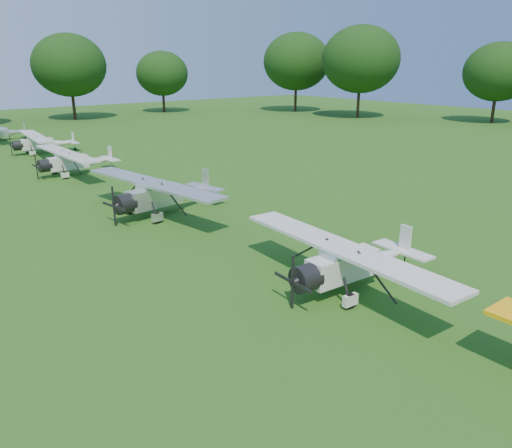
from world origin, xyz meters
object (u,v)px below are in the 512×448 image
Objects in this scene: aircraft_4 at (162,192)px; aircraft_3 at (352,260)px; aircraft_5 at (74,160)px; aircraft_6 at (42,142)px.

aircraft_3 is at bearing -94.71° from aircraft_4.
aircraft_3 is 13.30m from aircraft_4.
aircraft_4 is (-0.79, 13.28, 0.09)m from aircraft_3.
aircraft_4 is 13.51m from aircraft_5.
aircraft_3 is at bearing -89.22° from aircraft_5.
aircraft_3 is 26.80m from aircraft_5.
aircraft_4 is at bearing 97.02° from aircraft_3.
aircraft_4 is at bearing -90.51° from aircraft_5.
aircraft_6 is at bearing 80.12° from aircraft_4.
aircraft_3 is 0.93× the size of aircraft_4.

